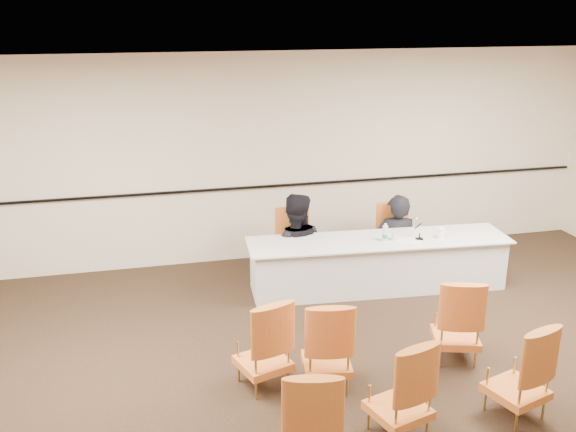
{
  "coord_description": "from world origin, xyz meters",
  "views": [
    {
      "loc": [
        -1.88,
        -4.79,
        3.58
      ],
      "look_at": [
        -0.08,
        2.6,
        1.08
      ],
      "focal_mm": 40.0,
      "sensor_mm": 36.0,
      "label": 1
    }
  ],
  "objects_px": {
    "panelist_main": "(395,252)",
    "aud_chair_back_mid": "(400,387)",
    "coffee_cup": "(441,233)",
    "microphone": "(420,230)",
    "aud_chair_back_left": "(311,417)",
    "aud_chair_front_left": "(263,342)",
    "aud_chair_front_mid": "(327,343)",
    "panel_table": "(378,264)",
    "aud_chair_back_right": "(518,369)",
    "drinking_glass": "(394,236)",
    "panelist_second": "(294,255)",
    "panelist_main_chair": "(396,239)",
    "aud_chair_front_right": "(457,318)",
    "panelist_second_chair": "(295,245)",
    "water_bottle": "(385,232)"
  },
  "relations": [
    {
      "from": "aud_chair_front_mid",
      "to": "aud_chair_back_left",
      "type": "xyz_separation_m",
      "value": [
        -0.46,
        -1.08,
        0.0
      ]
    },
    {
      "from": "microphone",
      "to": "aud_chair_back_left",
      "type": "distance_m",
      "value": 3.82
    },
    {
      "from": "aud_chair_front_right",
      "to": "aud_chair_back_right",
      "type": "bearing_deg",
      "value": -69.53
    },
    {
      "from": "panelist_second",
      "to": "drinking_glass",
      "type": "relative_size",
      "value": 17.43
    },
    {
      "from": "panelist_main",
      "to": "aud_chair_front_mid",
      "type": "distance_m",
      "value": 3.13
    },
    {
      "from": "drinking_glass",
      "to": "coffee_cup",
      "type": "relative_size",
      "value": 0.7
    },
    {
      "from": "water_bottle",
      "to": "aud_chair_front_right",
      "type": "relative_size",
      "value": 0.25
    },
    {
      "from": "coffee_cup",
      "to": "microphone",
      "type": "bearing_deg",
      "value": 174.85
    },
    {
      "from": "water_bottle",
      "to": "coffee_cup",
      "type": "relative_size",
      "value": 1.68
    },
    {
      "from": "microphone",
      "to": "aud_chair_back_left",
      "type": "xyz_separation_m",
      "value": [
        -2.31,
        -3.03,
        -0.34
      ]
    },
    {
      "from": "panelist_main",
      "to": "aud_chair_back_right",
      "type": "relative_size",
      "value": 1.76
    },
    {
      "from": "panelist_second_chair",
      "to": "aud_chair_front_right",
      "type": "distance_m",
      "value": 2.73
    },
    {
      "from": "microphone",
      "to": "aud_chair_front_left",
      "type": "relative_size",
      "value": 0.28
    },
    {
      "from": "microphone",
      "to": "aud_chair_front_mid",
      "type": "bearing_deg",
      "value": -131.08
    },
    {
      "from": "coffee_cup",
      "to": "aud_chair_front_mid",
      "type": "xyz_separation_m",
      "value": [
        -2.14,
        -1.92,
        -0.28
      ]
    },
    {
      "from": "aud_chair_front_mid",
      "to": "panel_table",
      "type": "bearing_deg",
      "value": 66.52
    },
    {
      "from": "panel_table",
      "to": "aud_chair_back_right",
      "type": "bearing_deg",
      "value": -81.79
    },
    {
      "from": "panel_table",
      "to": "aud_chair_front_mid",
      "type": "distance_m",
      "value": 2.47
    },
    {
      "from": "panelist_main",
      "to": "microphone",
      "type": "bearing_deg",
      "value": 105.53
    },
    {
      "from": "panel_table",
      "to": "drinking_glass",
      "type": "relative_size",
      "value": 34.33
    },
    {
      "from": "aud_chair_back_right",
      "to": "aud_chair_front_mid",
      "type": "bearing_deg",
      "value": 133.62
    },
    {
      "from": "panel_table",
      "to": "aud_chair_front_mid",
      "type": "relative_size",
      "value": 3.61
    },
    {
      "from": "coffee_cup",
      "to": "aud_chair_front_left",
      "type": "bearing_deg",
      "value": -147.35
    },
    {
      "from": "panel_table",
      "to": "aud_chair_front_left",
      "type": "height_order",
      "value": "aud_chair_front_left"
    },
    {
      "from": "panelist_main_chair",
      "to": "aud_chair_front_mid",
      "type": "xyz_separation_m",
      "value": [
        -1.79,
        -2.56,
        0.0
      ]
    },
    {
      "from": "panelist_second_chair",
      "to": "aud_chair_back_left",
      "type": "relative_size",
      "value": 1.0
    },
    {
      "from": "panelist_second",
      "to": "aud_chair_back_right",
      "type": "xyz_separation_m",
      "value": [
        1.19,
        -3.52,
        0.14
      ]
    },
    {
      "from": "microphone",
      "to": "aud_chair_front_right",
      "type": "distance_m",
      "value": 1.84
    },
    {
      "from": "panelist_second",
      "to": "water_bottle",
      "type": "distance_m",
      "value": 1.32
    },
    {
      "from": "aud_chair_front_right",
      "to": "panelist_main_chair",
      "type": "bearing_deg",
      "value": 99.26
    },
    {
      "from": "panelist_second",
      "to": "aud_chair_back_left",
      "type": "distance_m",
      "value": 3.84
    },
    {
      "from": "aud_chair_front_mid",
      "to": "aud_chair_back_right",
      "type": "height_order",
      "value": "same"
    },
    {
      "from": "aud_chair_back_left",
      "to": "drinking_glass",
      "type": "bearing_deg",
      "value": 69.24
    },
    {
      "from": "panelist_main_chair",
      "to": "aud_chair_back_mid",
      "type": "distance_m",
      "value": 3.7
    },
    {
      "from": "aud_chair_front_left",
      "to": "aud_chair_back_left",
      "type": "bearing_deg",
      "value": -101.8
    },
    {
      "from": "aud_chair_back_left",
      "to": "aud_chair_front_left",
      "type": "bearing_deg",
      "value": 108.11
    },
    {
      "from": "aud_chair_back_mid",
      "to": "drinking_glass",
      "type": "bearing_deg",
      "value": 51.84
    },
    {
      "from": "panelist_second",
      "to": "panelist_main",
      "type": "bearing_deg",
      "value": -172.03
    },
    {
      "from": "drinking_glass",
      "to": "aud_chair_back_right",
      "type": "height_order",
      "value": "aud_chair_back_right"
    },
    {
      "from": "panelist_main_chair",
      "to": "drinking_glass",
      "type": "height_order",
      "value": "panelist_main_chair"
    },
    {
      "from": "panelist_main",
      "to": "aud_chair_back_mid",
      "type": "distance_m",
      "value": 3.71
    },
    {
      "from": "panel_table",
      "to": "aud_chair_back_right",
      "type": "xyz_separation_m",
      "value": [
        0.2,
        -2.92,
        0.13
      ]
    },
    {
      "from": "panelist_main_chair",
      "to": "aud_chair_back_left",
      "type": "bearing_deg",
      "value": -117.49
    },
    {
      "from": "panelist_main",
      "to": "aud_chair_back_right",
      "type": "bearing_deg",
      "value": 96.22
    },
    {
      "from": "microphone",
      "to": "aud_chair_front_mid",
      "type": "relative_size",
      "value": 0.28
    },
    {
      "from": "coffee_cup",
      "to": "drinking_glass",
      "type": "bearing_deg",
      "value": 172.16
    },
    {
      "from": "aud_chair_front_left",
      "to": "coffee_cup",
      "type": "bearing_deg",
      "value": 14.64
    },
    {
      "from": "panelist_main_chair",
      "to": "microphone",
      "type": "height_order",
      "value": "microphone"
    },
    {
      "from": "panelist_second_chair",
      "to": "aud_chair_back_left",
      "type": "bearing_deg",
      "value": -98.05
    },
    {
      "from": "panelist_main",
      "to": "panelist_main_chair",
      "type": "xyz_separation_m",
      "value": [
        0.0,
        0.0,
        0.19
      ]
    }
  ]
}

